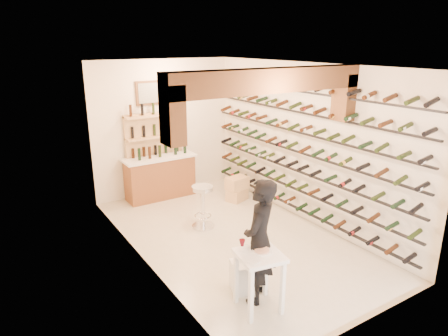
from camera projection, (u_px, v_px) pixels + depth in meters
name	position (u px, v px, depth m)	size (l,w,h in m)	color
ground	(232.00, 237.00, 7.76)	(6.00, 6.00, 0.00)	beige
room_shell	(242.00, 123.00, 6.88)	(3.52, 6.02, 3.21)	white
wine_rack	(297.00, 148.00, 8.08)	(0.32, 5.70, 2.56)	black
back_counter	(160.00, 176.00, 9.58)	(1.70, 0.62, 1.29)	brown
back_shelving	(155.00, 148.00, 9.59)	(1.40, 0.31, 2.73)	tan
tasting_table	(259.00, 264.00, 5.48)	(0.68, 0.68, 1.03)	white
white_stool	(244.00, 276.00, 6.04)	(0.36, 0.36, 0.46)	white
person	(259.00, 241.00, 5.64)	(0.67, 0.44, 1.83)	black
chrome_barstool	(203.00, 204.00, 8.02)	(0.45, 0.45, 0.87)	silver
crate_lower	(237.00, 195.00, 9.50)	(0.47, 0.33, 0.28)	tan
crate_upper	(237.00, 183.00, 9.41)	(0.49, 0.34, 0.29)	tan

